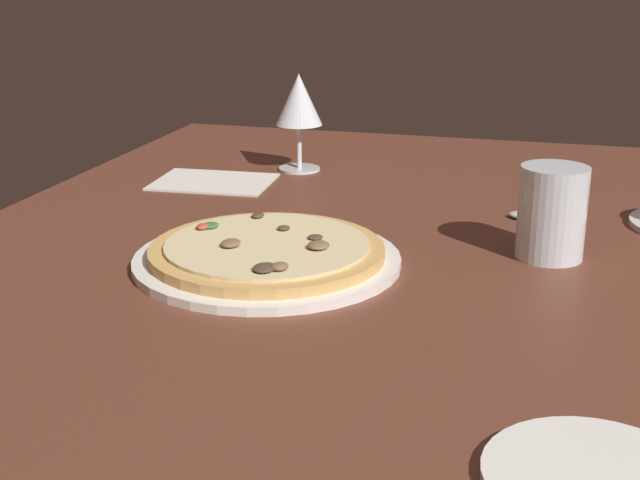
{
  "coord_description": "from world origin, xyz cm",
  "views": [
    {
      "loc": [
        92.27,
        19.18,
        38.37
      ],
      "look_at": [
        1.43,
        -5.94,
        7.0
      ],
      "focal_mm": 48.78,
      "sensor_mm": 36.0,
      "label": 1
    }
  ],
  "objects": [
    {
      "name": "dining_table",
      "position": [
        0.0,
        0.0,
        2.0
      ],
      "size": [
        150.0,
        110.0,
        4.0
      ],
      "primitive_type": "cube",
      "color": "brown",
      "rests_on": "ground"
    },
    {
      "name": "pizza_main",
      "position": [
        2.87,
        -11.88,
        5.2
      ],
      "size": [
        30.93,
        30.93,
        3.36
      ],
      "color": "white",
      "rests_on": "dining_table"
    },
    {
      "name": "wine_glass_far",
      "position": [
        -41.81,
        -21.44,
        15.08
      ],
      "size": [
        7.66,
        7.66,
        15.84
      ],
      "color": "silver",
      "rests_on": "dining_table"
    },
    {
      "name": "water_glass",
      "position": [
        -8.29,
        19.41,
        8.84
      ],
      "size": [
        7.9,
        7.9,
        10.99
      ],
      "color": "silver",
      "rests_on": "dining_table"
    },
    {
      "name": "side_plate",
      "position": [
        38.62,
        23.73,
        4.45
      ],
      "size": [
        15.54,
        15.54,
        0.9
      ],
      "primitive_type": "cylinder",
      "color": "white",
      "rests_on": "dining_table"
    },
    {
      "name": "paper_menu",
      "position": [
        -30.18,
        -31.96,
        4.15
      ],
      "size": [
        14.58,
        18.8,
        0.3
      ],
      "primitive_type": "cube",
      "rotation": [
        0.0,
        0.0,
        0.06
      ],
      "color": "silver",
      "rests_on": "dining_table"
    },
    {
      "name": "spoon",
      "position": [
        -24.36,
        15.93,
        4.46
      ],
      "size": [
        9.39,
        4.37,
        1.0
      ],
      "color": "silver",
      "rests_on": "dining_table"
    }
  ]
}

